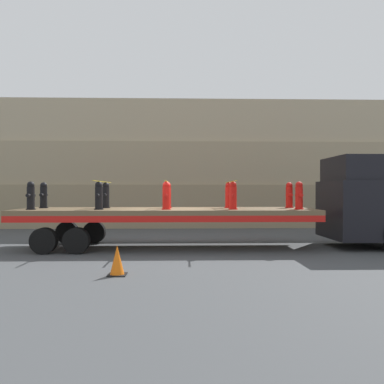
% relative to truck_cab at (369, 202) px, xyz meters
% --- Properties ---
extents(ground_plane, '(120.00, 120.00, 0.00)m').
position_rel_truck_cab_xyz_m(ground_plane, '(-6.95, 0.00, -1.56)').
color(ground_plane, '#3F4244').
extents(rock_cliff, '(60.00, 3.30, 6.73)m').
position_rel_truck_cab_xyz_m(rock_cliff, '(-6.95, 8.06, 1.81)').
color(rock_cliff, gray).
rests_on(rock_cliff, ground_plane).
extents(truck_cab, '(2.72, 2.56, 3.09)m').
position_rel_truck_cab_xyz_m(truck_cab, '(0.00, 0.00, 0.00)').
color(truck_cab, black).
rests_on(truck_cab, ground_plane).
extents(flatbed_trailer, '(9.90, 2.64, 1.32)m').
position_rel_truck_cab_xyz_m(flatbed_trailer, '(-7.44, 0.00, -0.45)').
color(flatbed_trailer, brown).
rests_on(flatbed_trailer, ground_plane).
extents(fire_hydrant_black_near_0, '(0.30, 0.55, 0.91)m').
position_rel_truck_cab_xyz_m(fire_hydrant_black_near_0, '(-11.30, -0.56, 0.21)').
color(fire_hydrant_black_near_0, black).
rests_on(fire_hydrant_black_near_0, flatbed_trailer).
extents(fire_hydrant_black_far_0, '(0.30, 0.55, 0.91)m').
position_rel_truck_cab_xyz_m(fire_hydrant_black_far_0, '(-11.30, 0.56, 0.21)').
color(fire_hydrant_black_far_0, black).
rests_on(fire_hydrant_black_far_0, flatbed_trailer).
extents(fire_hydrant_black_near_1, '(0.30, 0.55, 0.91)m').
position_rel_truck_cab_xyz_m(fire_hydrant_black_near_1, '(-9.13, -0.56, 0.21)').
color(fire_hydrant_black_near_1, black).
rests_on(fire_hydrant_black_near_1, flatbed_trailer).
extents(fire_hydrant_black_far_1, '(0.30, 0.55, 0.91)m').
position_rel_truck_cab_xyz_m(fire_hydrant_black_far_1, '(-9.13, 0.56, 0.21)').
color(fire_hydrant_black_far_1, black).
rests_on(fire_hydrant_black_far_1, flatbed_trailer).
extents(fire_hydrant_red_near_2, '(0.30, 0.55, 0.91)m').
position_rel_truck_cab_xyz_m(fire_hydrant_red_near_2, '(-6.95, -0.56, 0.21)').
color(fire_hydrant_red_near_2, red).
rests_on(fire_hydrant_red_near_2, flatbed_trailer).
extents(fire_hydrant_red_far_2, '(0.30, 0.55, 0.91)m').
position_rel_truck_cab_xyz_m(fire_hydrant_red_far_2, '(-6.95, 0.56, 0.21)').
color(fire_hydrant_red_far_2, red).
rests_on(fire_hydrant_red_far_2, flatbed_trailer).
extents(fire_hydrant_red_near_3, '(0.30, 0.55, 0.91)m').
position_rel_truck_cab_xyz_m(fire_hydrant_red_near_3, '(-4.78, -0.56, 0.21)').
color(fire_hydrant_red_near_3, red).
rests_on(fire_hydrant_red_near_3, flatbed_trailer).
extents(fire_hydrant_red_far_3, '(0.30, 0.55, 0.91)m').
position_rel_truck_cab_xyz_m(fire_hydrant_red_far_3, '(-4.78, 0.56, 0.21)').
color(fire_hydrant_red_far_3, red).
rests_on(fire_hydrant_red_far_3, flatbed_trailer).
extents(fire_hydrant_red_near_4, '(0.30, 0.55, 0.91)m').
position_rel_truck_cab_xyz_m(fire_hydrant_red_near_4, '(-2.60, -0.56, 0.21)').
color(fire_hydrant_red_near_4, red).
rests_on(fire_hydrant_red_near_4, flatbed_trailer).
extents(fire_hydrant_red_far_4, '(0.30, 0.55, 0.91)m').
position_rel_truck_cab_xyz_m(fire_hydrant_red_far_4, '(-2.60, 0.56, 0.21)').
color(fire_hydrant_red_far_4, red).
rests_on(fire_hydrant_red_far_4, flatbed_trailer).
extents(cargo_strap_rear, '(0.05, 2.75, 0.01)m').
position_rel_truck_cab_xyz_m(cargo_strap_rear, '(-9.13, 0.00, 0.68)').
color(cargo_strap_rear, yellow).
rests_on(cargo_strap_rear, fire_hydrant_black_near_1).
extents(cargo_strap_middle, '(0.05, 2.75, 0.01)m').
position_rel_truck_cab_xyz_m(cargo_strap_middle, '(-6.95, 0.00, 0.68)').
color(cargo_strap_middle, yellow).
rests_on(cargo_strap_middle, fire_hydrant_red_near_2).
extents(cargo_strap_front, '(0.05, 2.75, 0.01)m').
position_rel_truck_cab_xyz_m(cargo_strap_front, '(-4.78, 0.00, 0.68)').
color(cargo_strap_front, yellow).
rests_on(cargo_strap_front, fire_hydrant_red_near_3).
extents(traffic_cone, '(0.42, 0.42, 0.68)m').
position_rel_truck_cab_xyz_m(traffic_cone, '(-7.92, -4.13, -1.22)').
color(traffic_cone, black).
rests_on(traffic_cone, ground_plane).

